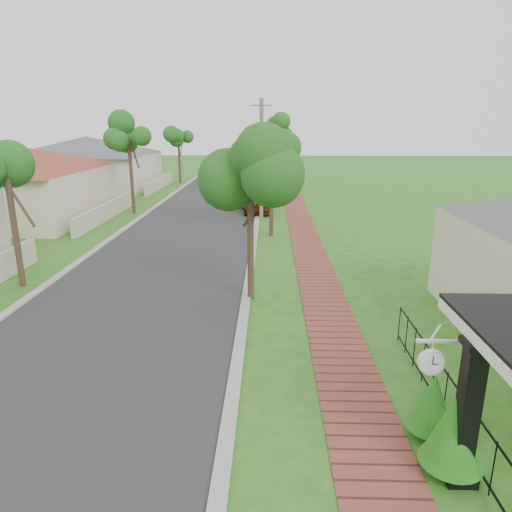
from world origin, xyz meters
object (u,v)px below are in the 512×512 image
(utility_pole, at_px, (261,160))
(station_clock, at_px, (432,361))
(parked_car_red, at_px, (255,201))
(porch_post, at_px, (466,421))
(near_tree, at_px, (250,170))
(parked_car_white, at_px, (259,177))

(utility_pole, distance_m, station_clock, 20.90)
(parked_car_red, bearing_deg, utility_pole, -88.83)
(porch_post, distance_m, parked_car_red, 24.16)
(parked_car_red, height_order, utility_pole, utility_pole)
(station_clock, bearing_deg, parked_car_red, 98.88)
(porch_post, relative_size, near_tree, 0.47)
(parked_car_red, xyz_separation_m, near_tree, (0.40, -15.80, 3.52))
(porch_post, relative_size, parked_car_red, 0.58)
(near_tree, bearing_deg, utility_pole, 89.56)
(porch_post, height_order, station_clock, porch_post)
(porch_post, xyz_separation_m, utility_pole, (-3.65, 21.00, 2.46))
(parked_car_white, distance_m, utility_pole, 16.34)
(near_tree, distance_m, station_clock, 8.58)
(parked_car_white, bearing_deg, station_clock, -73.87)
(utility_pole, bearing_deg, parked_car_white, 91.78)
(near_tree, bearing_deg, porch_post, -64.89)
(parked_car_red, xyz_separation_m, utility_pole, (0.50, -2.80, 2.85))
(near_tree, relative_size, utility_pole, 0.76)
(utility_pole, bearing_deg, station_clock, -81.29)
(near_tree, bearing_deg, parked_car_white, 90.79)
(parked_car_red, distance_m, near_tree, 16.19)
(parked_car_white, relative_size, station_clock, 6.77)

